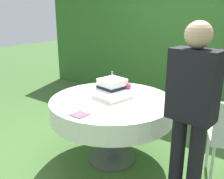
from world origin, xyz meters
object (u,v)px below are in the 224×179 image
wedding_cake (112,89)px  serving_plate_near (159,103)px  napkin_stack (80,115)px  standing_person (191,110)px  cake_table (112,108)px  serving_plate_far (71,98)px

wedding_cake → serving_plate_near: 0.52m
napkin_stack → standing_person: 0.98m
cake_table → standing_person: bearing=-14.8°
serving_plate_near → napkin_stack: bearing=-122.3°
cake_table → serving_plate_far: (-0.37, -0.25, 0.12)m
wedding_cake → napkin_stack: (0.05, -0.58, -0.09)m
napkin_stack → wedding_cake: bearing=95.2°
cake_table → serving_plate_near: bearing=19.9°
serving_plate_far → serving_plate_near: bearing=26.3°
serving_plate_far → standing_person: bearing=-0.2°
cake_table → wedding_cake: 0.21m
wedding_cake → standing_person: size_ratio=0.25×
cake_table → serving_plate_near: (0.48, 0.17, 0.12)m
wedding_cake → serving_plate_far: size_ratio=2.84×
cake_table → standing_person: size_ratio=0.84×
cake_table → serving_plate_near: size_ratio=13.34×
wedding_cake → serving_plate_near: size_ratio=3.92×
cake_table → wedding_cake: bearing=118.7°
serving_plate_near → napkin_stack: size_ratio=0.72×
cake_table → serving_plate_far: 0.46m
serving_plate_far → standing_person: standing_person is taller
cake_table → napkin_stack: 0.55m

